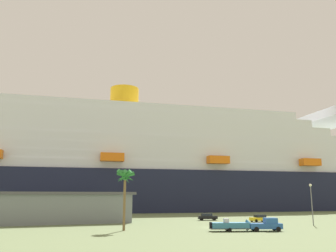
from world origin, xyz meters
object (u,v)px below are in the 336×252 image
Objects in this scene: pickup_truck at (266,225)px; palm_tree at (125,179)px; parked_car_yellow_taxi at (259,218)px; cruise_ship at (203,170)px; small_boat_on_trailer at (234,225)px; street_lamp at (311,198)px; parked_car_black_coupe at (207,217)px.

palm_tree is (-23.58, 6.71, 7.72)m from pickup_truck.
palm_tree is at bearing -158.55° from parked_car_yellow_taxi.
pickup_truck is 25.71m from palm_tree.
parked_car_yellow_taxi is (-8.47, -61.14, -15.36)m from cruise_ship.
cruise_ship is 59.51× the size of parked_car_yellow_taxi.
small_boat_on_trailer is 20.52m from palm_tree.
parked_car_yellow_taxi is at bearing -97.89° from cruise_ship.
parked_car_yellow_taxi is (32.96, 12.95, -7.94)m from palm_tree.
street_lamp reaches higher than parked_car_black_coupe.
cruise_ship is 84.52m from small_boat_on_trailer.
pickup_truck is at bearing -15.88° from palm_tree.
cruise_ship reaches higher than parked_car_black_coupe.
parked_car_black_coupe is at bearing 141.17° from parked_car_yellow_taxi.
pickup_truck is 17.79m from street_lamp.
parked_car_yellow_taxi is at bearing 64.51° from pickup_truck.
parked_car_yellow_taxi is (9.83, -7.91, -0.00)m from parked_car_black_coupe.
parked_car_yellow_taxi is at bearing -38.83° from parked_car_black_coupe.
palm_tree is at bearing -119.21° from cruise_ship.
palm_tree reaches higher than street_lamp.
palm_tree reaches higher than pickup_truck.
palm_tree is 2.40× the size of parked_car_yellow_taxi.
pickup_truck is at bearing -89.05° from parked_car_black_coupe.
pickup_truck reaches higher than parked_car_black_coupe.
palm_tree is (-18.09, 5.71, 7.81)m from small_boat_on_trailer.
cruise_ship reaches higher than palm_tree.
palm_tree is (-41.43, -74.09, -7.42)m from cruise_ship.
street_lamp is 1.90× the size of parked_car_yellow_taxi.
pickup_truck is 0.70× the size of street_lamp.
parked_car_black_coupe is at bearing 42.05° from palm_tree.
small_boat_on_trailer is (-5.49, 1.00, -0.09)m from pickup_truck.
cruise_ship is at bearing 77.54° from pickup_truck.
parked_car_black_coupe is (-15.66, 19.44, -4.59)m from street_lamp.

